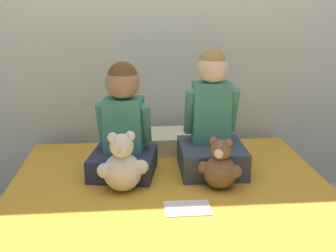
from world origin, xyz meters
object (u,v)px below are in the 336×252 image
(teddy_bear_held_by_left_child, at_px, (122,166))
(child_on_right, at_px, (212,126))
(child_on_left, at_px, (123,127))
(bed, at_px, (176,249))
(pillow_at_headboard, at_px, (162,141))
(sign_card, at_px, (188,208))
(teddy_bear_held_by_right_child, at_px, (220,167))

(teddy_bear_held_by_left_child, bearing_deg, child_on_right, 16.07)
(child_on_left, height_order, teddy_bear_held_by_left_child, child_on_left)
(teddy_bear_held_by_left_child, bearing_deg, bed, -54.84)
(pillow_at_headboard, relative_size, sign_card, 2.26)
(child_on_left, xyz_separation_m, pillow_at_headboard, (0.24, 0.34, -0.20))
(child_on_left, xyz_separation_m, sign_card, (0.29, -0.47, -0.25))
(child_on_right, bearing_deg, teddy_bear_held_by_left_child, -153.04)
(child_on_left, distance_m, child_on_right, 0.48)
(child_on_right, relative_size, teddy_bear_held_by_left_child, 2.21)
(bed, distance_m, child_on_right, 0.70)
(child_on_right, distance_m, pillow_at_headboard, 0.46)
(child_on_left, relative_size, pillow_at_headboard, 1.28)
(teddy_bear_held_by_right_child, bearing_deg, bed, -114.10)
(bed, relative_size, pillow_at_headboard, 4.21)
(child_on_right, height_order, pillow_at_headboard, child_on_right)
(child_on_right, bearing_deg, pillow_at_headboard, 126.87)
(child_on_left, relative_size, teddy_bear_held_by_right_child, 2.28)
(sign_card, bearing_deg, child_on_left, 121.86)
(teddy_bear_held_by_left_child, relative_size, pillow_at_headboard, 0.64)
(child_on_right, bearing_deg, bed, -116.44)
(teddy_bear_held_by_right_child, height_order, sign_card, teddy_bear_held_by_right_child)
(child_on_left, relative_size, sign_card, 2.89)
(teddy_bear_held_by_left_child, bearing_deg, sign_card, -47.39)
(child_on_left, bearing_deg, pillow_at_headboard, 65.69)
(teddy_bear_held_by_left_child, relative_size, teddy_bear_held_by_right_child, 1.14)
(child_on_left, height_order, pillow_at_headboard, child_on_left)
(teddy_bear_held_by_right_child, relative_size, pillow_at_headboard, 0.56)
(teddy_bear_held_by_left_child, distance_m, pillow_at_headboard, 0.63)
(bed, distance_m, pillow_at_headboard, 0.86)
(child_on_left, xyz_separation_m, teddy_bear_held_by_right_child, (0.48, -0.26, -0.14))
(child_on_left, xyz_separation_m, teddy_bear_held_by_left_child, (-0.01, -0.24, -0.13))
(pillow_at_headboard, height_order, sign_card, pillow_at_headboard)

